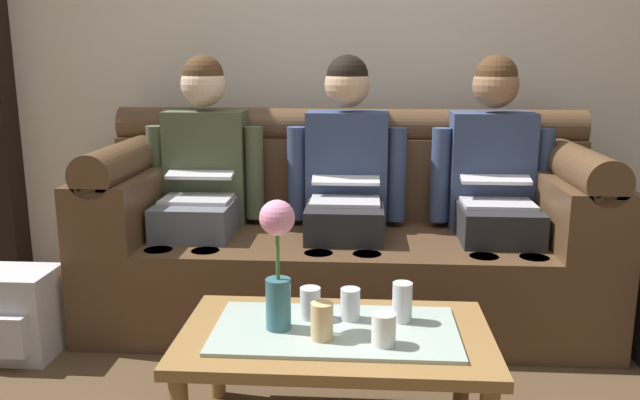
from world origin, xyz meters
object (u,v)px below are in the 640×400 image
object	(u,v)px
flower_vase	(278,256)
cup_near_right	(350,304)
backpack_left	(16,315)
cup_far_left	(384,329)
cup_far_right	(310,303)
person_middle	(346,179)
coffee_table	(335,344)
couch	(345,239)
cup_far_center	(322,321)
person_right	(494,181)
person_left	(202,177)
cup_near_left	(402,302)

from	to	relation	value
flower_vase	cup_near_right	size ratio (longest dim) A/B	3.97
cup_near_right	backpack_left	size ratio (longest dim) A/B	0.29
cup_far_left	cup_far_right	world-z (taller)	cup_far_right
flower_vase	person_middle	bearing A→B (deg)	80.50
coffee_table	cup_near_right	world-z (taller)	cup_near_right
couch	cup_far_center	size ratio (longest dim) A/B	20.08
couch	backpack_left	distance (m)	1.45
person_middle	person_right	distance (m)	0.67
person_left	flower_vase	bearing A→B (deg)	-64.91
cup_near_left	person_middle	bearing A→B (deg)	102.14
coffee_table	person_right	bearing A→B (deg)	57.30
person_left	flower_vase	world-z (taller)	person_left
person_middle	cup_near_left	world-z (taller)	person_middle
cup_near_right	cup_far_left	distance (m)	0.21
coffee_table	cup_near_right	bearing A→B (deg)	60.10
cup_far_left	backpack_left	size ratio (longest dim) A/B	0.27
cup_near_right	backpack_left	distance (m)	1.46
person_middle	coffee_table	xyz separation A→B (m)	(0.00, -1.05, -0.33)
cup_near_right	cup_far_right	distance (m)	0.13
flower_vase	backpack_left	size ratio (longest dim) A/B	1.14
couch	person_right	size ratio (longest dim) A/B	1.87
flower_vase	cup_far_left	distance (m)	0.39
cup_near_left	cup_far_left	size ratio (longest dim) A/B	1.33
person_middle	cup_far_center	bearing A→B (deg)	-91.91
person_left	cup_far_left	xyz separation A→B (m)	(0.82, -1.16, -0.23)
coffee_table	flower_vase	world-z (taller)	flower_vase
couch	cup_far_right	size ratio (longest dim) A/B	22.20
person_left	coffee_table	world-z (taller)	person_left
person_middle	cup_far_left	size ratio (longest dim) A/B	12.56
coffee_table	backpack_left	distance (m)	1.43
coffee_table	cup_near_left	size ratio (longest dim) A/B	7.58
person_left	cup_far_right	world-z (taller)	person_left
person_right	coffee_table	world-z (taller)	person_right
person_left	cup_far_center	xyz separation A→B (m)	(0.64, -1.13, -0.22)
couch	cup_near_right	distance (m)	0.98
cup_near_right	backpack_left	xyz separation A→B (m)	(-1.37, 0.43, -0.25)
cup_far_right	coffee_table	bearing A→B (deg)	-42.60
coffee_table	couch	bearing A→B (deg)	90.00
person_right	backpack_left	xyz separation A→B (m)	(-2.00, -0.55, -0.48)
coffee_table	flower_vase	distance (m)	0.34
cup_near_left	cup_far_left	world-z (taller)	cup_near_left
person_right	cup_far_right	distance (m)	1.26
person_middle	coffee_table	distance (m)	1.10
couch	person_middle	world-z (taller)	person_middle
couch	coffee_table	xyz separation A→B (m)	(0.00, -1.06, -0.04)
couch	person_left	world-z (taller)	person_left
person_left	cup_far_center	size ratio (longest dim) A/B	10.73
person_left	person_right	bearing A→B (deg)	0.00
person_left	person_middle	size ratio (longest dim) A/B	1.00
person_middle	cup_far_right	world-z (taller)	person_middle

